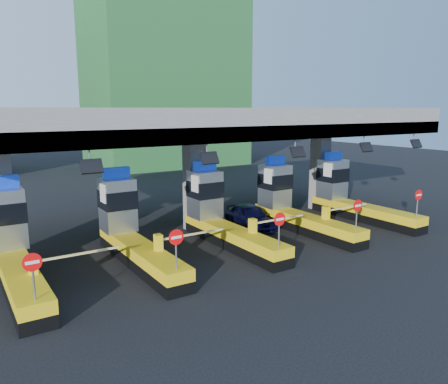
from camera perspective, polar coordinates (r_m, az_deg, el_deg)
ground at (r=23.31m, az=-0.22°, el=-6.55°), size 120.00×120.00×0.00m
toll_canopy at (r=24.73m, az=-3.85°, el=8.88°), size 28.00×12.09×7.00m
toll_lane_far_left at (r=19.92m, az=-25.90°, el=-6.51°), size 4.43×8.00×4.16m
toll_lane_left at (r=21.01m, az=-12.24°, el=-4.78°), size 4.43×8.00×4.16m
toll_lane_center at (r=23.16m, az=-0.59°, el=-3.08°), size 4.43×8.00×4.16m
toll_lane_right at (r=26.10m, az=8.74°, el=-1.62°), size 4.43×8.00×4.16m
toll_lane_far_right at (r=29.60m, az=16.02°, el=-0.44°), size 4.43×8.00×4.16m
bg_building_scaffold at (r=56.57m, az=-7.83°, el=17.86°), size 18.00×12.00×28.00m
van at (r=25.87m, az=3.42°, el=-3.20°), size 2.15×4.30×1.41m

